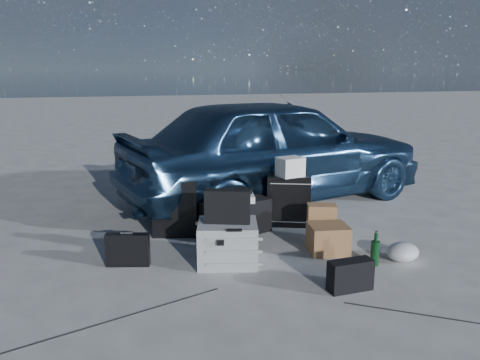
% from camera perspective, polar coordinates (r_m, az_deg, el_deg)
% --- Properties ---
extents(ground, '(60.00, 60.00, 0.00)m').
position_cam_1_polar(ground, '(4.41, 5.05, -10.76)').
color(ground, silver).
rests_on(ground, ground).
extents(car, '(4.59, 2.67, 1.47)m').
position_cam_1_polar(car, '(6.47, 4.34, 3.84)').
color(car, '#2C4F76').
rests_on(car, ground).
extents(pelican_case, '(0.65, 0.57, 0.40)m').
position_cam_1_polar(pelican_case, '(4.45, -1.53, -7.66)').
color(pelican_case, gray).
rests_on(pelican_case, ground).
extents(laptop_bag, '(0.43, 0.25, 0.32)m').
position_cam_1_polar(laptop_bag, '(4.33, -1.54, -3.26)').
color(laptop_bag, black).
rests_on(laptop_bag, pelican_case).
extents(briefcase, '(0.41, 0.19, 0.31)m').
position_cam_1_polar(briefcase, '(4.53, -13.52, -8.28)').
color(briefcase, black).
rests_on(briefcase, ground).
extents(suitcase_left, '(0.51, 0.29, 0.63)m').
position_cam_1_polar(suitcase_left, '(5.17, -7.93, -3.46)').
color(suitcase_left, black).
rests_on(suitcase_left, ground).
extents(suitcase_right, '(0.53, 0.35, 0.60)m').
position_cam_1_polar(suitcase_right, '(5.49, 5.95, -2.56)').
color(suitcase_right, black).
rests_on(suitcase_right, ground).
extents(white_carton, '(0.32, 0.27, 0.22)m').
position_cam_1_polar(white_carton, '(5.38, 6.14, 1.60)').
color(white_carton, white).
rests_on(white_carton, suitcase_right).
extents(duffel_bag, '(0.83, 0.55, 0.38)m').
position_cam_1_polar(duffel_bag, '(5.22, -0.54, -4.57)').
color(duffel_bag, black).
rests_on(duffel_bag, ground).
extents(flat_box_white, '(0.47, 0.39, 0.07)m').
position_cam_1_polar(flat_box_white, '(5.16, -0.70, -2.11)').
color(flat_box_white, white).
rests_on(flat_box_white, duffel_bag).
extents(flat_box_black, '(0.35, 0.30, 0.06)m').
position_cam_1_polar(flat_box_black, '(5.13, -0.51, -1.41)').
color(flat_box_black, black).
rests_on(flat_box_black, flat_box_white).
extents(kraft_bag, '(0.34, 0.27, 0.40)m').
position_cam_1_polar(kraft_bag, '(5.09, 9.89, -5.14)').
color(kraft_bag, '#9C7144').
rests_on(kraft_bag, ground).
extents(cardboard_box, '(0.43, 0.39, 0.28)m').
position_cam_1_polar(cardboard_box, '(4.81, 10.68, -7.02)').
color(cardboard_box, olive).
rests_on(cardboard_box, ground).
extents(plastic_bag, '(0.38, 0.35, 0.18)m').
position_cam_1_polar(plastic_bag, '(4.80, 19.22, -8.29)').
color(plastic_bag, silver).
rests_on(plastic_bag, ground).
extents(messenger_bag, '(0.38, 0.16, 0.26)m').
position_cam_1_polar(messenger_bag, '(4.06, 13.30, -11.24)').
color(messenger_bag, black).
rests_on(messenger_bag, ground).
extents(green_bottle, '(0.10, 0.10, 0.32)m').
position_cam_1_polar(green_bottle, '(4.59, 16.15, -8.06)').
color(green_bottle, black).
rests_on(green_bottle, ground).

